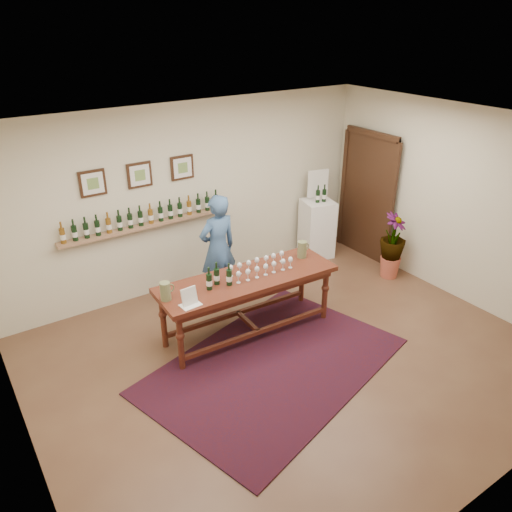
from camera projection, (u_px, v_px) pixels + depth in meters
ground at (292, 358)px, 6.24m from camera, size 6.00×6.00×0.00m
room_shell at (326, 200)px, 8.18m from camera, size 6.00×6.00×6.00m
rug at (274, 365)px, 6.10m from camera, size 3.51×2.80×0.02m
tasting_table at (248, 285)px, 6.44m from camera, size 2.41×0.87×0.84m
table_glasses at (261, 266)px, 6.47m from camera, size 1.23×0.32×0.17m
table_bottles at (218, 274)px, 6.11m from camera, size 0.33×0.22×0.33m
pitcher_left at (165, 291)px, 5.83m from camera, size 0.16×0.16×0.23m
pitcher_right at (302, 249)px, 6.85m from camera, size 0.16×0.16×0.23m
menu_card at (189, 296)px, 5.74m from camera, size 0.25×0.19×0.21m
display_pedestal at (317, 229)px, 8.67m from camera, size 0.61×0.61×1.00m
pedestal_bottles at (321, 194)px, 8.36m from camera, size 0.28×0.14×0.27m
info_sign at (318, 183)px, 8.48m from camera, size 0.37×0.11×0.52m
potted_plant at (392, 246)px, 7.93m from camera, size 0.63×0.63×0.94m
person at (218, 249)px, 7.19m from camera, size 0.62×0.42×1.64m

